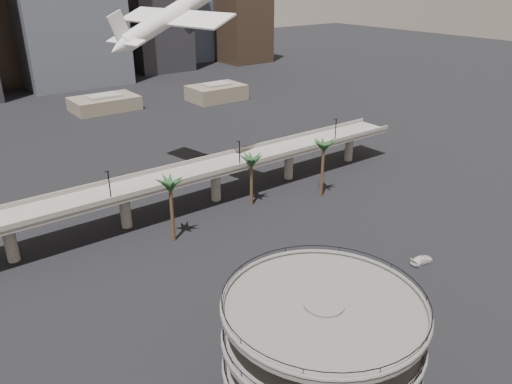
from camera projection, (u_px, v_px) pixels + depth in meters
ground at (365, 351)px, 69.45m from camera, size 700.00×700.00×0.00m
parking_ramp at (321, 351)px, 55.38m from camera, size 22.20×22.20×17.35m
overpass at (172, 182)px, 106.59m from camera, size 130.00×9.30×14.70m
palm_trees at (253, 163)px, 105.12m from camera, size 42.40×10.40×14.00m
low_buildings at (71, 113)px, 175.87m from camera, size 135.00×27.50×6.80m
airborne_jet at (175, 14)px, 107.42m from camera, size 35.25×32.30×16.52m
car_a at (261, 285)px, 83.04m from camera, size 4.31×2.17×1.41m
car_b at (337, 269)px, 87.19m from camera, size 5.18×3.44×1.61m
car_c at (422, 260)px, 90.26m from camera, size 4.74×2.28×1.33m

